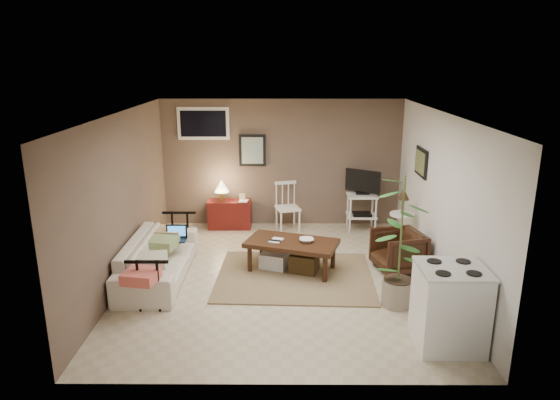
{
  "coord_description": "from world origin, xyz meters",
  "views": [
    {
      "loc": [
        0.01,
        -6.75,
        3.12
      ],
      "look_at": [
        -0.02,
        0.35,
        1.09
      ],
      "focal_mm": 32.0,
      "sensor_mm": 36.0,
      "label": 1
    }
  ],
  "objects_px": {
    "side_table": "(402,212)",
    "stove": "(449,307)",
    "spindle_chair": "(288,208)",
    "potted_plant": "(401,237)",
    "coffee_table": "(291,253)",
    "tv_stand": "(362,199)",
    "sofa": "(158,252)",
    "armchair": "(398,249)",
    "red_console": "(229,211)"
  },
  "relations": [
    {
      "from": "sofa",
      "to": "spindle_chair",
      "type": "xyz_separation_m",
      "value": [
        1.91,
        2.14,
        0.02
      ]
    },
    {
      "from": "armchair",
      "to": "stove",
      "type": "relative_size",
      "value": 0.72
    },
    {
      "from": "coffee_table",
      "to": "spindle_chair",
      "type": "bearing_deg",
      "value": 91.05
    },
    {
      "from": "sofa",
      "to": "side_table",
      "type": "distance_m",
      "value": 3.96
    },
    {
      "from": "sofa",
      "to": "red_console",
      "type": "height_order",
      "value": "red_console"
    },
    {
      "from": "spindle_chair",
      "to": "tv_stand",
      "type": "xyz_separation_m",
      "value": [
        1.38,
        0.02,
        0.18
      ]
    },
    {
      "from": "red_console",
      "to": "tv_stand",
      "type": "bearing_deg",
      "value": -2.16
    },
    {
      "from": "sofa",
      "to": "red_console",
      "type": "xyz_separation_m",
      "value": [
        0.8,
        2.24,
        -0.09
      ]
    },
    {
      "from": "tv_stand",
      "to": "side_table",
      "type": "distance_m",
      "value": 1.16
    },
    {
      "from": "armchair",
      "to": "potted_plant",
      "type": "bearing_deg",
      "value": -27.06
    },
    {
      "from": "coffee_table",
      "to": "armchair",
      "type": "relative_size",
      "value": 2.18
    },
    {
      "from": "side_table",
      "to": "potted_plant",
      "type": "bearing_deg",
      "value": -103.95
    },
    {
      "from": "potted_plant",
      "to": "red_console",
      "type": "bearing_deg",
      "value": 129.11
    },
    {
      "from": "side_table",
      "to": "stove",
      "type": "relative_size",
      "value": 1.12
    },
    {
      "from": "stove",
      "to": "tv_stand",
      "type": "bearing_deg",
      "value": 95.41
    },
    {
      "from": "sofa",
      "to": "armchair",
      "type": "height_order",
      "value": "sofa"
    },
    {
      "from": "spindle_chair",
      "to": "potted_plant",
      "type": "height_order",
      "value": "potted_plant"
    },
    {
      "from": "side_table",
      "to": "stove",
      "type": "xyz_separation_m",
      "value": [
        -0.13,
        -2.88,
        -0.19
      ]
    },
    {
      "from": "coffee_table",
      "to": "tv_stand",
      "type": "bearing_deg",
      "value": 54.63
    },
    {
      "from": "potted_plant",
      "to": "stove",
      "type": "distance_m",
      "value": 1.1
    },
    {
      "from": "sofa",
      "to": "side_table",
      "type": "height_order",
      "value": "side_table"
    },
    {
      "from": "tv_stand",
      "to": "stove",
      "type": "bearing_deg",
      "value": -84.59
    },
    {
      "from": "spindle_chair",
      "to": "potted_plant",
      "type": "bearing_deg",
      "value": -64.83
    },
    {
      "from": "coffee_table",
      "to": "side_table",
      "type": "height_order",
      "value": "side_table"
    },
    {
      "from": "armchair",
      "to": "spindle_chair",
      "type": "bearing_deg",
      "value": -152.6
    },
    {
      "from": "red_console",
      "to": "spindle_chair",
      "type": "xyz_separation_m",
      "value": [
        1.11,
        -0.11,
        0.1
      ]
    },
    {
      "from": "sofa",
      "to": "spindle_chair",
      "type": "distance_m",
      "value": 2.87
    },
    {
      "from": "coffee_table",
      "to": "spindle_chair",
      "type": "height_order",
      "value": "spindle_chair"
    },
    {
      "from": "spindle_chair",
      "to": "armchair",
      "type": "relative_size",
      "value": 1.32
    },
    {
      "from": "side_table",
      "to": "stove",
      "type": "height_order",
      "value": "side_table"
    },
    {
      "from": "red_console",
      "to": "side_table",
      "type": "bearing_deg",
      "value": -20.81
    },
    {
      "from": "tv_stand",
      "to": "potted_plant",
      "type": "relative_size",
      "value": 0.65
    },
    {
      "from": "sofa",
      "to": "side_table",
      "type": "relative_size",
      "value": 1.95
    },
    {
      "from": "potted_plant",
      "to": "stove",
      "type": "height_order",
      "value": "potted_plant"
    },
    {
      "from": "potted_plant",
      "to": "sofa",
      "type": "bearing_deg",
      "value": 165.78
    },
    {
      "from": "red_console",
      "to": "stove",
      "type": "bearing_deg",
      "value": -54.52
    },
    {
      "from": "coffee_table",
      "to": "red_console",
      "type": "distance_m",
      "value": 2.3
    },
    {
      "from": "sofa",
      "to": "stove",
      "type": "bearing_deg",
      "value": -115.79
    },
    {
      "from": "sofa",
      "to": "tv_stand",
      "type": "xyz_separation_m",
      "value": [
        3.29,
        2.15,
        0.2
      ]
    },
    {
      "from": "side_table",
      "to": "tv_stand",
      "type": "bearing_deg",
      "value": 115.57
    },
    {
      "from": "coffee_table",
      "to": "sofa",
      "type": "distance_m",
      "value": 1.97
    },
    {
      "from": "red_console",
      "to": "sofa",
      "type": "bearing_deg",
      "value": -109.67
    },
    {
      "from": "sofa",
      "to": "potted_plant",
      "type": "distance_m",
      "value": 3.46
    },
    {
      "from": "red_console",
      "to": "coffee_table",
      "type": "bearing_deg",
      "value": -60.16
    },
    {
      "from": "spindle_chair",
      "to": "stove",
      "type": "bearing_deg",
      "value": -65.83
    },
    {
      "from": "coffee_table",
      "to": "armchair",
      "type": "height_order",
      "value": "armchair"
    },
    {
      "from": "side_table",
      "to": "potted_plant",
      "type": "distance_m",
      "value": 2.03
    },
    {
      "from": "coffee_table",
      "to": "tv_stand",
      "type": "distance_m",
      "value": 2.35
    },
    {
      "from": "armchair",
      "to": "stove",
      "type": "distance_m",
      "value": 2.05
    },
    {
      "from": "tv_stand",
      "to": "coffee_table",
      "type": "bearing_deg",
      "value": -125.37
    }
  ]
}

